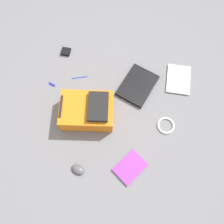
% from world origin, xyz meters
% --- Properties ---
extents(ground_plane, '(3.78, 3.78, 0.00)m').
position_xyz_m(ground_plane, '(0.00, 0.00, 0.00)').
color(ground_plane, slate).
extents(backpack, '(0.37, 0.46, 0.20)m').
position_xyz_m(backpack, '(-0.06, 0.16, 0.09)').
color(backpack, orange).
rests_on(backpack, ground_plane).
extents(laptop, '(0.40, 0.34, 0.03)m').
position_xyz_m(laptop, '(0.29, -0.17, 0.02)').
color(laptop, black).
rests_on(laptop, ground_plane).
extents(book_comic, '(0.28, 0.26, 0.02)m').
position_xyz_m(book_comic, '(-0.39, -0.26, 0.01)').
color(book_comic, silver).
rests_on(book_comic, ground_plane).
extents(book_blue, '(0.29, 0.22, 0.02)m').
position_xyz_m(book_blue, '(0.44, -0.50, 0.01)').
color(book_blue, silver).
rests_on(book_blue, ground_plane).
extents(computer_mouse, '(0.09, 0.12, 0.03)m').
position_xyz_m(computer_mouse, '(-0.50, 0.11, 0.02)').
color(computer_mouse, '#4C4C51').
rests_on(computer_mouse, ground_plane).
extents(cable_coil, '(0.14, 0.14, 0.02)m').
position_xyz_m(cable_coil, '(0.00, -0.46, 0.01)').
color(cable_coil, silver).
rests_on(cable_coil, ground_plane).
extents(pen_black, '(0.06, 0.13, 0.01)m').
position_xyz_m(pen_black, '(0.25, 0.34, 0.00)').
color(pen_black, '#1933B2').
rests_on(pen_black, ground_plane).
extents(earbud_pouch, '(0.08, 0.08, 0.02)m').
position_xyz_m(earbud_pouch, '(0.46, 0.53, 0.01)').
color(earbud_pouch, black).
rests_on(earbud_pouch, ground_plane).
extents(usb_stick, '(0.03, 0.06, 0.01)m').
position_xyz_m(usb_stick, '(0.12, 0.55, 0.00)').
color(usb_stick, '#191999').
rests_on(usb_stick, ground_plane).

